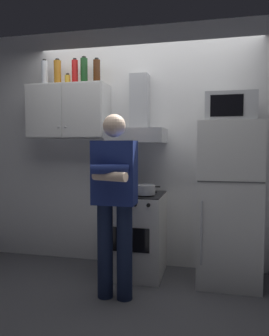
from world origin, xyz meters
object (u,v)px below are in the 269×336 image
at_px(bottle_wine_green, 84,71).
at_px(bottle_soda_red, 75,72).
at_px(person_standing, 114,199).
at_px(bottle_liquor_amber, 57,73).
at_px(bottle_vodka_clear, 45,74).
at_px(upper_cabinet, 69,112).
at_px(refrigerator, 228,203).
at_px(stove_oven, 135,234).
at_px(microwave, 230,108).
at_px(bottle_rum_dark, 97,71).
at_px(cooking_pot, 145,190).
at_px(bottle_spice_jar, 68,80).
at_px(range_hood, 138,124).

bearing_deg(bottle_wine_green, bottle_soda_red, -178.89).
height_order(person_standing, bottle_soda_red, bottle_soda_red).
height_order(person_standing, bottle_liquor_amber, bottle_liquor_amber).
bearing_deg(person_standing, bottle_soda_red, 132.11).
xyz_separation_m(bottle_vodka_clear, bottle_soda_red, (0.38, -0.02, -0.01)).
xyz_separation_m(upper_cabinet, bottle_wine_green, (0.18, 0.02, 0.45)).
height_order(upper_cabinet, refrigerator, upper_cabinet).
bearing_deg(stove_oven, refrigerator, 0.04).
xyz_separation_m(microwave, bottle_rum_dark, (-1.41, 0.09, 0.44)).
distance_m(cooking_pot, bottle_liquor_amber, 1.67).
xyz_separation_m(stove_oven, microwave, (0.95, 0.02, 1.31)).
relative_size(person_standing, bottle_liquor_amber, 5.51).
bearing_deg(bottle_vodka_clear, cooking_pot, -12.98).
xyz_separation_m(microwave, bottle_liquor_amber, (-1.88, 0.11, 0.45)).
xyz_separation_m(person_standing, bottle_soda_red, (-0.68, 0.75, 1.29)).
xyz_separation_m(upper_cabinet, bottle_rum_dark, (0.34, -0.02, 0.43)).
bearing_deg(cooking_pot, bottle_liquor_amber, 166.83).
xyz_separation_m(cooking_pot, bottle_spice_jar, (-0.95, 0.26, 1.19)).
bearing_deg(microwave, upper_cabinet, 176.52).
relative_size(bottle_vodka_clear, bottle_soda_red, 1.06).
relative_size(bottle_liquor_amber, bottle_rum_dark, 1.09).
relative_size(refrigerator, cooking_pot, 5.21).
bearing_deg(bottle_rum_dark, person_standing, -60.31).
bearing_deg(bottle_soda_red, cooking_pot, -17.15).
distance_m(stove_oven, microwave, 1.62).
bearing_deg(refrigerator, person_standing, -148.77).
relative_size(microwave, person_standing, 0.29).
distance_m(refrigerator, bottle_spice_jar, 2.21).
bearing_deg(stove_oven, bottle_liquor_amber, 172.09).
height_order(refrigerator, bottle_rum_dark, bottle_rum_dark).
relative_size(bottle_rum_dark, bottle_spice_jar, 2.06).
relative_size(upper_cabinet, person_standing, 0.55).
relative_size(microwave, cooking_pot, 1.56).
bearing_deg(microwave, bottle_soda_red, 175.68).
height_order(stove_oven, person_standing, person_standing).
distance_m(person_standing, bottle_spice_jar, 1.62).
bearing_deg(bottle_rum_dark, bottle_wine_green, 166.43).
height_order(bottle_vodka_clear, bottle_soda_red, bottle_vodka_clear).
bearing_deg(range_hood, bottle_rum_dark, -177.77).
height_order(upper_cabinet, bottle_soda_red, bottle_soda_red).
bearing_deg(cooking_pot, upper_cabinet, 165.27).
xyz_separation_m(cooking_pot, bottle_wine_green, (-0.75, 0.27, 1.28)).
height_order(upper_cabinet, bottle_vodka_clear, bottle_vodka_clear).
height_order(bottle_wine_green, bottle_rum_dark, bottle_wine_green).
distance_m(bottle_wine_green, bottle_rum_dark, 0.17).
xyz_separation_m(bottle_liquor_amber, bottle_rum_dark, (0.48, -0.02, -0.01)).
bearing_deg(upper_cabinet, bottle_vodka_clear, 172.31).
bearing_deg(bottle_liquor_amber, microwave, -3.36).
bearing_deg(bottle_vodka_clear, person_standing, -36.01).
relative_size(person_standing, cooking_pot, 5.34).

